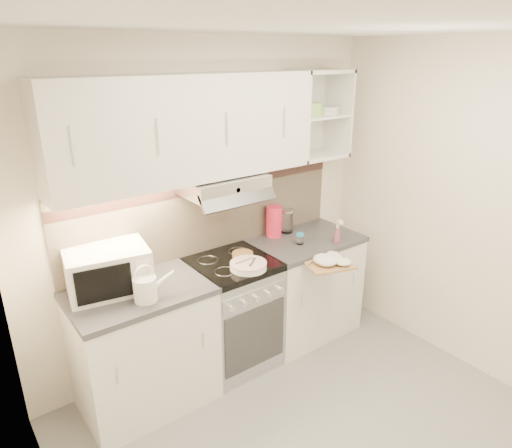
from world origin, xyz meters
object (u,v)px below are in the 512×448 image
Objects in this scene: cutting_board at (328,263)px; microwave at (108,270)px; spray_bottle at (337,233)px; watering_can at (147,287)px; pink_pitcher at (274,221)px; electric_range at (233,313)px; glass_jar at (287,221)px; plate_stack at (248,265)px.

microwave is at bearing 177.75° from cutting_board.
spray_bottle is at bearing 50.81° from cutting_board.
watering_can is 1.08× the size of pink_pitcher.
glass_jar is (0.71, 0.20, 0.55)m from electric_range.
watering_can is (0.14, -0.27, -0.06)m from microwave.
cutting_board is at bearing -9.94° from microwave.
pink_pitcher is 0.78× the size of cutting_board.
watering_can is (-0.75, -0.16, 0.54)m from electric_range.
microwave reaches higher than glass_jar.
spray_bottle reaches higher than glass_jar.
electric_range is at bearing -157.03° from pink_pitcher.
watering_can is 1.38× the size of spray_bottle.
microwave is 2.13× the size of plate_stack.
plate_stack is 1.01× the size of pink_pitcher.
microwave is 1.47m from pink_pitcher.
electric_range is 1.07m from spray_bottle.
cutting_board is (-0.12, -0.62, -0.14)m from glass_jar.
plate_stack is at bearing -82.74° from electric_range.
glass_jar is (1.61, 0.08, -0.04)m from microwave.
glass_jar is 0.61× the size of cutting_board.
watering_can is at bearing -173.59° from cutting_board.
microwave reaches higher than pink_pitcher.
microwave is at bearing -173.10° from pink_pitcher.
plate_stack is at bearing -151.22° from glass_jar.
spray_bottle is at bearing -13.74° from electric_range.
glass_jar is at bearing 3.62° from pink_pitcher.
electric_range is 0.94m from watering_can.
glass_jar is (0.15, 0.00, -0.03)m from pink_pitcher.
pink_pitcher is (1.46, 0.08, -0.01)m from microwave.
pink_pitcher reaches higher than electric_range.
watering_can is 1.51m from glass_jar.
electric_range is at bearing 11.95° from watering_can.
spray_bottle is (0.18, -0.42, -0.02)m from glass_jar.
glass_jar is 0.46m from spray_bottle.
cutting_board is (-0.30, -0.20, -0.11)m from spray_bottle.
pink_pitcher reaches higher than glass_jar.
electric_range is at bearing 97.26° from plate_stack.
watering_can is 0.85× the size of cutting_board.
microwave is at bearing 172.64° from electric_range.
pink_pitcher is (0.55, 0.38, 0.11)m from plate_stack.
spray_bottle is (0.90, -0.22, 0.53)m from electric_range.
electric_range is 0.84m from cutting_board.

